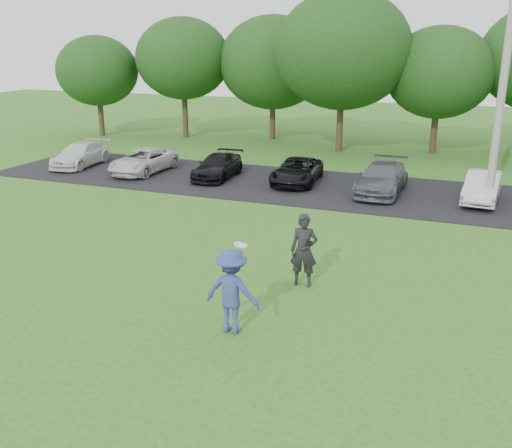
% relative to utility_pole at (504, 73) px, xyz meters
% --- Properties ---
extents(ground, '(100.00, 100.00, 0.00)m').
position_rel_utility_pole_xyz_m(ground, '(-5.90, -12.10, -4.90)').
color(ground, '#31621C').
rests_on(ground, ground).
extents(parking_lot, '(32.00, 6.50, 0.03)m').
position_rel_utility_pole_xyz_m(parking_lot, '(-5.90, 0.90, -4.88)').
color(parking_lot, black).
rests_on(parking_lot, ground).
extents(utility_pole, '(0.28, 0.28, 9.79)m').
position_rel_utility_pole_xyz_m(utility_pole, '(0.00, 0.00, 0.00)').
color(utility_pole, '#9A9995').
rests_on(utility_pole, ground).
extents(frisbee_player, '(1.21, 0.76, 2.16)m').
position_rel_utility_pole_xyz_m(frisbee_player, '(-5.10, -12.05, -3.96)').
color(frisbee_player, '#31448B').
rests_on(frisbee_player, ground).
extents(camera_bystander, '(0.75, 0.55, 1.88)m').
position_rel_utility_pole_xyz_m(camera_bystander, '(-4.39, -9.16, -3.95)').
color(camera_bystander, black).
rests_on(camera_bystander, ground).
extents(parked_cars, '(27.95, 4.62, 1.23)m').
position_rel_utility_pole_xyz_m(parked_cars, '(-6.54, 0.97, -4.30)').
color(parked_cars, silver).
rests_on(parked_cars, parking_lot).
extents(tree_row, '(42.39, 9.85, 8.64)m').
position_rel_utility_pole_xyz_m(tree_row, '(-4.39, 10.66, 0.01)').
color(tree_row, '#38281C').
rests_on(tree_row, ground).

